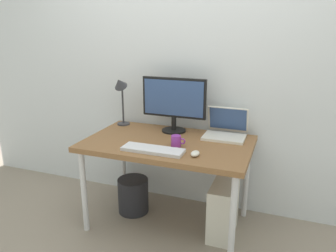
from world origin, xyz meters
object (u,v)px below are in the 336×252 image
monitor (174,101)px  mouse (195,154)px  desk (168,149)px  desk_lamp (120,90)px  computer_tower (223,210)px  coffee_mug (176,141)px  laptop (226,129)px  keyboard (153,150)px  wastebasket (133,195)px

monitor → mouse: 0.61m
desk → desk_lamp: (-0.53, 0.25, 0.37)m
desk → mouse: 0.36m
desk → computer_tower: 0.62m
coffee_mug → computer_tower: bearing=13.6°
monitor → desk_lamp: monitor is taller
laptop → computer_tower: (0.06, -0.27, -0.55)m
laptop → keyboard: 0.65m
desk_lamp → keyboard: (0.50, -0.49, -0.30)m
keyboard → laptop: bearing=51.0°
desk_lamp → mouse: (0.80, -0.47, -0.30)m
mouse → keyboard: bearing=-176.0°
keyboard → coffee_mug: 0.20m
desk_lamp → coffee_mug: (0.62, -0.33, -0.27)m
desk_lamp → mouse: bearing=-30.1°
coffee_mug → computer_tower: size_ratio=0.26×
monitor → coffee_mug: size_ratio=4.98×
monitor → mouse: (0.32, -0.47, -0.24)m
keyboard → desk_lamp: bearing=136.0°
keyboard → mouse: (0.30, 0.02, 0.01)m
desk → computer_tower: size_ratio=2.99×
desk → keyboard: (-0.02, -0.24, 0.07)m
desk → wastebasket: desk is taller
desk → wastebasket: size_ratio=4.18×
desk_lamp → keyboard: 0.76m
laptop → computer_tower: laptop is taller
wastebasket → keyboard: bearing=-43.2°
keyboard → coffee_mug: bearing=51.7°
mouse → computer_tower: bearing=51.7°
desk → monitor: bearing=99.5°
wastebasket → coffee_mug: bearing=-18.5°
monitor → wastebasket: monitor is taller
mouse → monitor: bearing=124.4°
laptop → computer_tower: 0.62m
coffee_mug → computer_tower: (0.35, 0.08, -0.54)m
monitor → laptop: size_ratio=1.67×
coffee_mug → wastebasket: coffee_mug is taller
desk → computer_tower: bearing=-0.3°
laptop → wastebasket: bearing=-164.2°
keyboard → computer_tower: 0.73m
monitor → computer_tower: size_ratio=1.28×
coffee_mug → wastebasket: bearing=161.5°
laptop → mouse: size_ratio=3.56×
desk → desk_lamp: size_ratio=2.84×
keyboard → coffee_mug: size_ratio=4.09×
laptop → wastebasket: size_ratio=1.07×
laptop → desk_lamp: bearing=-178.8°
coffee_mug → wastebasket: 0.76m
computer_tower → wastebasket: bearing=175.5°
coffee_mug → wastebasket: (-0.44, 0.15, -0.60)m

